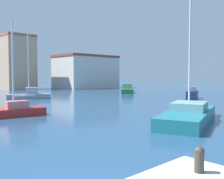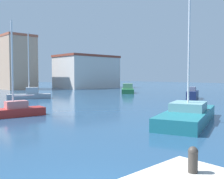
% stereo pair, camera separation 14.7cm
% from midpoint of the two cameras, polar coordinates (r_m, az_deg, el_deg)
% --- Properties ---
extents(water, '(160.00, 160.00, 0.00)m').
position_cam_midpoint_polar(water, '(30.22, -5.97, -2.47)').
color(water, navy).
rests_on(water, ground).
extents(mooring_bollard, '(0.19, 0.19, 0.50)m').
position_cam_midpoint_polar(mooring_bollard, '(5.34, 18.06, -14.13)').
color(mooring_bollard, '#38332D').
rests_on(mooring_bollard, pier_quay).
extents(sailboat_grey_far_right, '(5.32, 3.46, 8.22)m').
position_cam_midpoint_polar(sailboat_grey_far_right, '(34.34, -17.41, -1.01)').
color(sailboat_grey_far_right, gray).
rests_on(sailboat_grey_far_right, water).
extents(sailboat_red_distant_north, '(4.47, 1.86, 6.79)m').
position_cam_midpoint_polar(sailboat_red_distant_north, '(19.87, -20.49, -4.22)').
color(sailboat_red_distant_north, '#B22823').
rests_on(sailboat_red_distant_north, water).
extents(motorboat_navy_outer_mooring, '(4.14, 2.75, 1.52)m').
position_cam_midpoint_polar(motorboat_navy_outer_mooring, '(34.14, 17.32, -1.00)').
color(motorboat_navy_outer_mooring, '#19234C').
rests_on(motorboat_navy_outer_mooring, water).
extents(sailboat_teal_mid_harbor, '(8.27, 5.01, 12.39)m').
position_cam_midpoint_polar(sailboat_teal_mid_harbor, '(17.05, 16.51, -5.13)').
color(sailboat_teal_mid_harbor, '#1E707A').
rests_on(sailboat_teal_mid_harbor, water).
extents(motorboat_green_center_channel, '(5.39, 5.34, 1.58)m').
position_cam_midpoint_polar(motorboat_green_center_channel, '(43.63, 3.54, -0.05)').
color(motorboat_green_center_channel, '#28703D').
rests_on(motorboat_green_center_channel, water).
extents(yacht_club, '(6.13, 8.39, 11.36)m').
position_cam_midpoint_polar(yacht_club, '(59.46, -20.17, 5.58)').
color(yacht_club, tan).
rests_on(yacht_club, ground).
extents(waterfront_apartments, '(13.38, 9.14, 7.53)m').
position_cam_midpoint_polar(waterfront_apartments, '(61.24, -5.50, 3.88)').
color(waterfront_apartments, beige).
rests_on(waterfront_apartments, ground).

